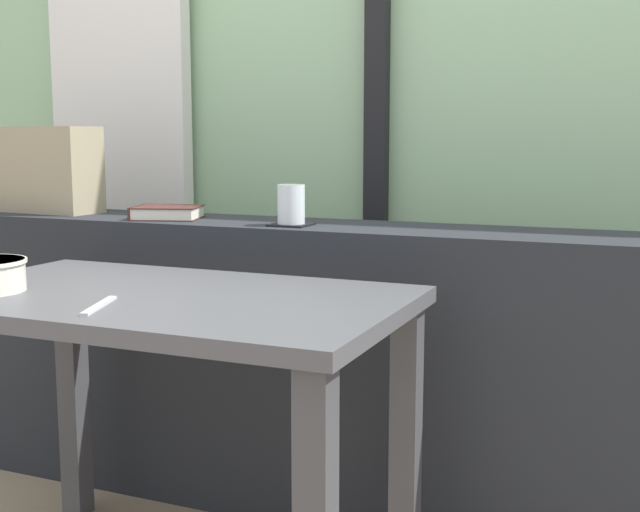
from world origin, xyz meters
TOP-DOWN VIEW (x-y plane):
  - outdoor_backdrop at (0.00, 1.14)m, footprint 4.80×0.08m
  - curtain_left_panel at (-0.92, 1.04)m, footprint 0.56×0.06m
  - window_divider_post at (0.05, 1.07)m, footprint 0.07×0.05m
  - dark_console_ledge at (0.00, 0.55)m, footprint 2.80×0.31m
  - breakfast_table at (-0.05, -0.01)m, footprint 1.03×0.61m
  - coaster_square at (0.02, 0.49)m, footprint 0.10×0.10m
  - juice_glass at (0.02, 0.49)m, footprint 0.07×0.07m
  - closed_book at (-0.38, 0.52)m, footprint 0.22×0.20m
  - throw_pillow at (-0.82, 0.55)m, footprint 0.33×0.17m
  - fork_utensil at (-0.09, -0.18)m, footprint 0.07×0.17m

SIDE VIEW (x-z plane):
  - dark_console_ledge at x=0.00m, z-range 0.00..0.79m
  - breakfast_table at x=-0.05m, z-range 0.22..0.92m
  - fork_utensil at x=-0.09m, z-range 0.69..0.70m
  - coaster_square at x=0.02m, z-range 0.79..0.79m
  - closed_book at x=-0.38m, z-range 0.79..0.82m
  - juice_glass at x=0.02m, z-range 0.79..0.89m
  - throw_pillow at x=-0.82m, z-range 0.79..1.05m
  - curtain_left_panel at x=-0.92m, z-range 0.00..2.50m
  - window_divider_post at x=0.05m, z-range 0.00..2.60m
  - outdoor_backdrop at x=0.00m, z-range 0.00..2.80m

